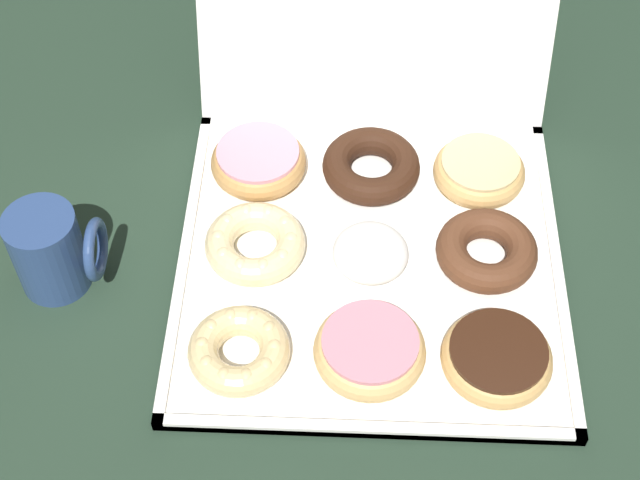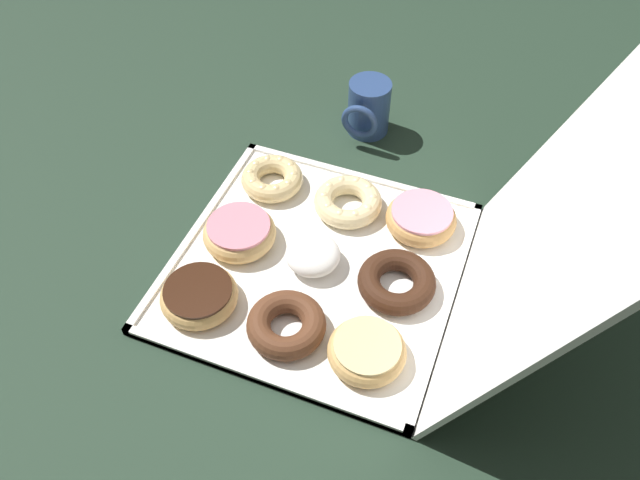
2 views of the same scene
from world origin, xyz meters
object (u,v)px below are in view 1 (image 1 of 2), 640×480
at_px(donut_box, 370,263).
at_px(glazed_ring_donut_8, 479,171).
at_px(cruller_donut_0, 239,350).
at_px(chocolate_cake_ring_donut_5, 487,251).
at_px(coffee_mug, 52,250).
at_px(chocolate_frosted_donut_2, 497,358).
at_px(cruller_donut_3, 255,243).
at_px(pink_frosted_donut_1, 369,350).
at_px(chocolate_cake_ring_donut_7, 368,166).
at_px(pink_frosted_donut_6, 258,161).
at_px(powdered_filled_donut_4, 371,253).

xyz_separation_m(donut_box, glazed_ring_donut_8, (0.13, 0.13, 0.02)).
distance_m(cruller_donut_0, chocolate_cake_ring_donut_5, 0.30).
height_order(cruller_donut_0, coffee_mug, coffee_mug).
bearing_deg(chocolate_cake_ring_donut_5, donut_box, -177.67).
relative_size(chocolate_frosted_donut_2, cruller_donut_3, 1.01).
distance_m(pink_frosted_donut_1, coffee_mug, 0.36).
height_order(donut_box, glazed_ring_donut_8, glazed_ring_donut_8).
distance_m(cruller_donut_0, cruller_donut_3, 0.14).
xyz_separation_m(cruller_donut_0, pink_frosted_donut_1, (0.14, 0.00, 0.00)).
relative_size(cruller_donut_0, chocolate_cake_ring_donut_7, 0.90).
xyz_separation_m(cruller_donut_3, pink_frosted_donut_6, (-0.01, 0.12, 0.00)).
relative_size(pink_frosted_donut_1, chocolate_cake_ring_donut_7, 0.99).
relative_size(cruller_donut_3, chocolate_cake_ring_donut_7, 0.97).
bearing_deg(cruller_donut_3, glazed_ring_donut_8, 24.89).
relative_size(chocolate_cake_ring_donut_7, coffee_mug, 1.14).
height_order(donut_box, coffee_mug, coffee_mug).
bearing_deg(chocolate_cake_ring_donut_5, glazed_ring_donut_8, 90.34).
relative_size(chocolate_cake_ring_donut_5, coffee_mug, 1.10).
height_order(chocolate_cake_ring_donut_5, glazed_ring_donut_8, same).
relative_size(donut_box, pink_frosted_donut_1, 3.69).
bearing_deg(donut_box, chocolate_cake_ring_donut_7, 91.85).
bearing_deg(pink_frosted_donut_6, chocolate_cake_ring_donut_5, -24.99).
height_order(cruller_donut_3, chocolate_cake_ring_donut_5, same).
xyz_separation_m(chocolate_cake_ring_donut_5, chocolate_cake_ring_donut_7, (-0.13, 0.12, -0.00)).
bearing_deg(cruller_donut_0, glazed_ring_donut_8, 44.63).
bearing_deg(cruller_donut_0, chocolate_cake_ring_donut_7, 63.68).
xyz_separation_m(powdered_filled_donut_4, chocolate_cake_ring_donut_5, (0.13, 0.01, -0.00)).
distance_m(chocolate_cake_ring_donut_7, glazed_ring_donut_8, 0.13).
xyz_separation_m(donut_box, coffee_mug, (-0.35, -0.03, 0.05)).
bearing_deg(chocolate_cake_ring_donut_7, powdered_filled_donut_4, -88.00).
distance_m(donut_box, chocolate_frosted_donut_2, 0.19).
distance_m(chocolate_cake_ring_donut_5, coffee_mug, 0.48).
relative_size(powdered_filled_donut_4, chocolate_cake_ring_donut_5, 0.75).
distance_m(donut_box, cruller_donut_3, 0.13).
bearing_deg(pink_frosted_donut_1, powdered_filled_donut_4, 89.51).
bearing_deg(chocolate_cake_ring_donut_5, chocolate_frosted_donut_2, -89.74).
distance_m(chocolate_frosted_donut_2, coffee_mug, 0.49).
height_order(cruller_donut_3, coffee_mug, coffee_mug).
bearing_deg(chocolate_cake_ring_donut_5, cruller_donut_3, 179.99).
relative_size(donut_box, cruller_donut_0, 4.05).
distance_m(pink_frosted_donut_6, glazed_ring_donut_8, 0.27).
bearing_deg(cruller_donut_0, powdered_filled_donut_4, 43.67).
distance_m(pink_frosted_donut_1, pink_frosted_donut_6, 0.30).
height_order(chocolate_frosted_donut_2, powdered_filled_donut_4, powdered_filled_donut_4).
distance_m(cruller_donut_3, coffee_mug, 0.22).
height_order(donut_box, chocolate_frosted_donut_2, chocolate_frosted_donut_2).
bearing_deg(chocolate_frosted_donut_2, donut_box, 134.25).
bearing_deg(pink_frosted_donut_6, chocolate_frosted_donut_2, -44.65).
bearing_deg(pink_frosted_donut_6, coffee_mug, -142.38).
relative_size(donut_box, chocolate_frosted_donut_2, 3.74).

